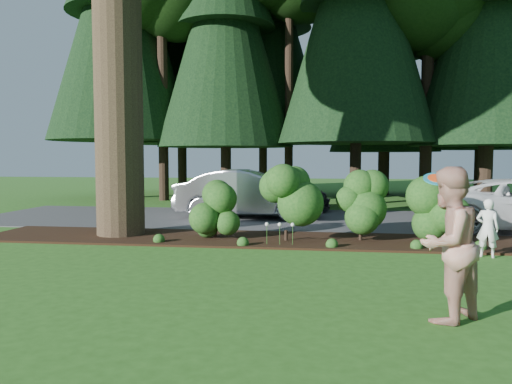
{
  "coord_description": "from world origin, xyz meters",
  "views": [
    {
      "loc": [
        0.76,
        -9.02,
        2.08
      ],
      "look_at": [
        -0.79,
        1.97,
        1.3
      ],
      "focal_mm": 35.0,
      "sensor_mm": 36.0,
      "label": 1
    }
  ],
  "objects_px": {
    "car_silver_wagon": "(249,194)",
    "adult": "(447,244)",
    "frisbee": "(438,179)",
    "car_dark_suv": "(267,193)",
    "child": "(488,228)"
  },
  "relations": [
    {
      "from": "frisbee",
      "to": "car_dark_suv",
      "type": "bearing_deg",
      "value": 119.04
    },
    {
      "from": "car_silver_wagon",
      "to": "adult",
      "type": "relative_size",
      "value": 2.51
    },
    {
      "from": "car_dark_suv",
      "to": "frisbee",
      "type": "distance_m",
      "value": 9.35
    },
    {
      "from": "car_silver_wagon",
      "to": "car_dark_suv",
      "type": "relative_size",
      "value": 1.03
    },
    {
      "from": "car_silver_wagon",
      "to": "frisbee",
      "type": "distance_m",
      "value": 7.64
    },
    {
      "from": "car_silver_wagon",
      "to": "child",
      "type": "relative_size",
      "value": 4.03
    },
    {
      "from": "car_dark_suv",
      "to": "frisbee",
      "type": "relative_size",
      "value": 8.28
    },
    {
      "from": "car_silver_wagon",
      "to": "child",
      "type": "distance_m",
      "value": 8.22
    },
    {
      "from": "adult",
      "to": "frisbee",
      "type": "relative_size",
      "value": 3.39
    },
    {
      "from": "child",
      "to": "frisbee",
      "type": "height_order",
      "value": "frisbee"
    },
    {
      "from": "adult",
      "to": "child",
      "type": "bearing_deg",
      "value": -156.38
    },
    {
      "from": "car_dark_suv",
      "to": "frisbee",
      "type": "bearing_deg",
      "value": -154.17
    },
    {
      "from": "car_silver_wagon",
      "to": "adult",
      "type": "height_order",
      "value": "adult"
    },
    {
      "from": "car_dark_suv",
      "to": "child",
      "type": "relative_size",
      "value": 3.92
    },
    {
      "from": "car_dark_suv",
      "to": "frisbee",
      "type": "xyz_separation_m",
      "value": [
        4.52,
        -8.14,
        0.91
      ]
    }
  ]
}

